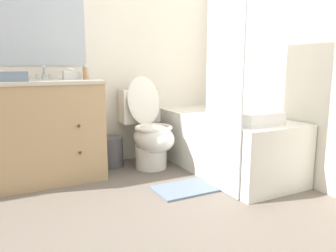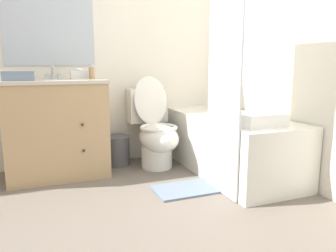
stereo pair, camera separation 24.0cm
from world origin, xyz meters
The scene contains 14 objects.
ground_plane centered at (0.00, 0.00, 0.00)m, with size 14.00×14.00×0.00m, color #6B6056.
wall_back centered at (-0.01, 1.79, 1.25)m, with size 8.00×0.06×2.50m.
wall_right centered at (1.17, 0.88, 1.25)m, with size 0.05×2.76×2.50m.
vanity_cabinet centered at (-0.71, 1.49, 0.44)m, with size 0.87×0.58×0.87m.
sink_faucet centered at (-0.71, 1.66, 0.91)m, with size 0.14×0.12×0.12m.
toilet centered at (0.20, 1.41, 0.35)m, with size 0.40×0.70×0.89m.
bathtub centered at (0.80, 1.00, 0.27)m, with size 0.67×1.52×0.53m.
shower_curtain centered at (0.45, 0.57, 0.93)m, with size 0.02×0.45×1.85m.
wastebasket centered at (-0.14, 1.59, 0.15)m, with size 0.24×0.24×0.30m.
tissue_box centered at (-0.49, 1.57, 0.91)m, with size 0.15×0.12×0.10m.
soap_dispenser centered at (-0.38, 1.46, 0.93)m, with size 0.05×0.05×0.14m.
hand_towel_folded centered at (-0.98, 1.35, 0.91)m, with size 0.24×0.16×0.08m.
bath_towel_folded centered at (0.74, 0.48, 0.58)m, with size 0.35×0.24×0.10m.
bath_mat centered at (0.25, 0.71, 0.01)m, with size 0.57×0.34×0.02m.
Camera 2 is at (-0.85, -1.57, 1.00)m, focal length 35.00 mm.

